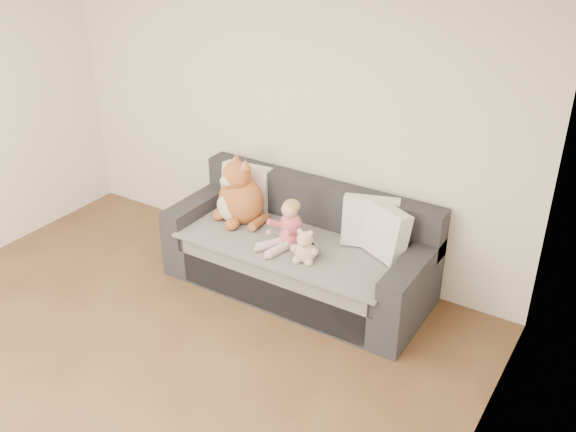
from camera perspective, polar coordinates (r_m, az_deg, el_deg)
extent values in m
plane|color=brown|center=(4.58, -18.39, -16.33)|extent=(5.00, 5.00, 0.00)
plane|color=white|center=(5.50, -0.63, 8.89)|extent=(4.50, 0.00, 4.50)
plane|color=white|center=(2.65, 11.74, -15.19)|extent=(0.00, 5.00, 5.00)
cube|color=#27272B|center=(5.42, 0.84, -4.99)|extent=(2.20, 0.90, 0.30)
cube|color=#27272B|center=(5.28, 0.69, -3.09)|extent=(1.90, 0.80, 0.15)
cube|color=#27272B|center=(5.43, 2.80, 1.15)|extent=(2.20, 0.20, 0.40)
cube|color=#27272B|center=(5.78, -7.64, 0.41)|extent=(0.20, 0.90, 0.30)
cube|color=#27272B|center=(4.90, 10.96, -5.31)|extent=(0.20, 0.90, 0.30)
cube|color=gray|center=(5.22, 0.58, -2.36)|extent=(1.85, 0.88, 0.02)
cube|color=gray|center=(5.07, -1.75, -6.56)|extent=(1.70, 0.02, 0.41)
cube|color=silver|center=(5.67, -3.72, 2.60)|extent=(0.46, 0.24, 0.42)
cube|color=silver|center=(5.13, 7.34, -0.49)|extent=(0.48, 0.33, 0.42)
cube|color=silver|center=(5.01, 8.49, -1.29)|extent=(0.48, 0.37, 0.42)
ellipsoid|color=#D54B7B|center=(5.14, 0.20, -1.80)|extent=(0.19, 0.15, 0.15)
ellipsoid|color=#D54B7B|center=(5.09, 0.28, -0.71)|extent=(0.18, 0.15, 0.20)
ellipsoid|color=#DBAA8C|center=(5.02, 0.16, 0.60)|extent=(0.14, 0.14, 0.14)
ellipsoid|color=tan|center=(5.02, 0.32, 0.88)|extent=(0.14, 0.14, 0.11)
cylinder|color=#D54B7B|center=(5.13, -0.90, -0.72)|extent=(0.15, 0.18, 0.12)
cylinder|color=#D54B7B|center=(5.00, 0.36, -1.50)|extent=(0.06, 0.19, 0.12)
ellipsoid|color=#DBAA8C|center=(5.14, -1.72, -1.47)|extent=(0.05, 0.05, 0.05)
ellipsoid|color=#DBAA8C|center=(4.98, -0.10, -2.50)|extent=(0.05, 0.05, 0.05)
cylinder|color=#E5B2C6|center=(5.11, -1.61, -2.52)|extent=(0.17, 0.24, 0.08)
cylinder|color=#E5B2C6|center=(5.03, -0.86, -3.01)|extent=(0.12, 0.25, 0.08)
ellipsoid|color=#DBAA8C|center=(5.06, -2.76, -2.92)|extent=(0.05, 0.08, 0.04)
ellipsoid|color=#DBAA8C|center=(4.97, -1.84, -3.54)|extent=(0.05, 0.08, 0.04)
ellipsoid|color=#A54E24|center=(5.48, -4.18, 1.40)|extent=(0.40, 0.34, 0.42)
ellipsoid|color=beige|center=(5.43, -5.41, 0.72)|extent=(0.21, 0.09, 0.23)
ellipsoid|color=#A54E24|center=(5.36, -4.56, 3.65)|extent=(0.24, 0.24, 0.24)
ellipsoid|color=beige|center=(5.32, -5.53, 3.06)|extent=(0.12, 0.07, 0.08)
cone|color=#A54E24|center=(5.39, -4.63, 5.15)|extent=(0.13, 0.13, 0.08)
cone|color=pink|center=(5.39, -4.77, 5.06)|extent=(0.08, 0.08, 0.05)
cone|color=#A54E24|center=(5.27, -3.79, 4.65)|extent=(0.13, 0.13, 0.08)
cone|color=pink|center=(5.27, -3.94, 4.55)|extent=(0.08, 0.08, 0.05)
ellipsoid|color=#A54E24|center=(5.55, -6.11, 0.14)|extent=(0.12, 0.14, 0.09)
ellipsoid|color=#A54E24|center=(5.39, -4.99, -0.71)|extent=(0.12, 0.14, 0.09)
cylinder|color=#A54E24|center=(5.42, -2.60, -0.50)|extent=(0.11, 0.28, 0.10)
ellipsoid|color=tan|center=(4.91, 1.52, -3.20)|extent=(0.17, 0.15, 0.17)
ellipsoid|color=tan|center=(4.85, 1.50, -2.07)|extent=(0.12, 0.12, 0.12)
ellipsoid|color=tan|center=(4.84, 1.07, -1.38)|extent=(0.05, 0.05, 0.05)
ellipsoid|color=tan|center=(4.82, 2.03, -1.55)|extent=(0.05, 0.05, 0.05)
ellipsoid|color=beige|center=(4.81, 1.31, -2.48)|extent=(0.05, 0.05, 0.05)
ellipsoid|color=tan|center=(4.91, 0.56, -2.89)|extent=(0.06, 0.06, 0.06)
ellipsoid|color=tan|center=(4.86, 2.34, -3.21)|extent=(0.06, 0.06, 0.06)
ellipsoid|color=tan|center=(4.91, 0.79, -3.93)|extent=(0.07, 0.07, 0.07)
ellipsoid|color=tan|center=(4.89, 1.85, -4.13)|extent=(0.07, 0.07, 0.07)
ellipsoid|color=white|center=(5.00, 2.16, -2.98)|extent=(0.13, 0.16, 0.12)
ellipsoid|color=white|center=(4.91, 1.86, -2.91)|extent=(0.08, 0.08, 0.08)
ellipsoid|color=black|center=(4.91, 1.64, -2.41)|extent=(0.03, 0.03, 0.03)
ellipsoid|color=black|center=(4.89, 2.20, -2.52)|extent=(0.03, 0.03, 0.03)
cylinder|color=#48399C|center=(5.13, 0.43, -2.20)|extent=(0.08, 0.08, 0.08)
cone|color=#42AC60|center=(5.11, 0.44, -1.70)|extent=(0.07, 0.07, 0.03)
cylinder|color=#42AC60|center=(5.14, -0.03, -2.10)|extent=(0.02, 0.02, 0.06)
cylinder|color=#42AC60|center=(5.12, 0.89, -2.22)|extent=(0.02, 0.02, 0.06)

